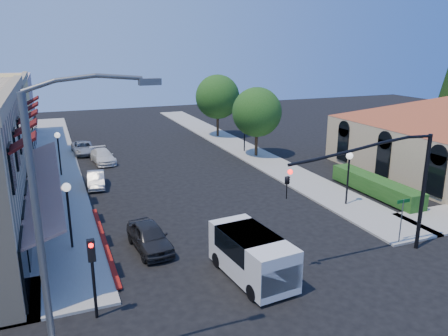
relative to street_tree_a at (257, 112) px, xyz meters
name	(u,v)px	position (x,y,z in m)	size (l,w,h in m)	color
ground	(297,294)	(-8.80, -22.00, -4.19)	(120.00, 120.00, 0.00)	black
sidewalk_left	(56,161)	(-17.55, 5.00, -4.13)	(3.50, 50.00, 0.12)	#9A978C
sidewalk_right	(235,145)	(-0.05, 5.00, -4.13)	(3.50, 50.00, 0.12)	#9A978C
curb_red_strip	(105,244)	(-15.70, -14.00, -4.19)	(0.25, 10.00, 0.06)	maroon
hedge	(374,195)	(2.90, -13.00, -4.19)	(1.40, 8.00, 1.10)	#1F4F16
street_tree_a	(257,112)	(0.00, 0.00, 0.00)	(4.56, 4.56, 6.48)	#342315
street_tree_b	(218,97)	(0.00, 10.00, 0.35)	(4.94, 4.94, 7.02)	#342315
signal_mast_arm	(391,177)	(-2.94, -20.50, -0.11)	(8.01, 0.39, 6.00)	black
secondary_signal	(92,264)	(-16.80, -20.59, -1.88)	(0.28, 0.42, 3.32)	black
cobra_streetlight	(53,230)	(-17.95, -24.00, 1.07)	(3.60, 0.25, 9.31)	#595B5E
street_name_sign	(402,214)	(-1.30, -19.80, -2.50)	(0.80, 0.06, 2.50)	#595B5E
lamppost_left_near	(67,199)	(-17.30, -14.00, -1.46)	(0.44, 0.44, 3.57)	black
lamppost_left_far	(58,143)	(-17.30, 0.00, -1.46)	(0.44, 0.44, 3.57)	black
lamppost_right_near	(349,165)	(-0.30, -14.00, -1.46)	(0.44, 0.44, 3.57)	black
lamppost_right_far	(245,125)	(-0.30, 2.00, -1.46)	(0.44, 0.44, 3.57)	black
white_van	(253,254)	(-9.97, -20.05, -2.99)	(2.47, 4.86, 2.08)	silver
parked_car_a	(149,237)	(-13.60, -15.47, -3.51)	(1.61, 4.01, 1.37)	black
parked_car_b	(96,180)	(-15.00, -3.87, -3.63)	(1.19, 3.41, 1.12)	#AFB2B4
parked_car_c	(103,156)	(-13.68, 3.00, -3.59)	(1.68, 4.14, 1.20)	white
parked_car_d	(83,148)	(-15.00, 7.14, -3.62)	(1.92, 4.16, 1.16)	#A3A5A8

